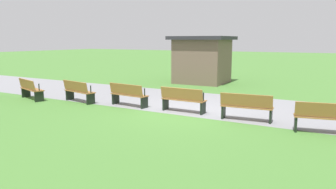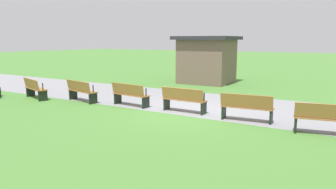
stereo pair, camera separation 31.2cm
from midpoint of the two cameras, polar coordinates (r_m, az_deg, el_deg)
ground_plane at (r=11.52m, az=2.02°, el=-3.10°), size 120.00×120.00×0.00m
path_paving at (r=13.14m, az=5.72°, el=-1.53°), size 37.36×4.75×0.01m
bench_2 at (r=15.07m, az=-23.79°, el=0.92°), size 1.68×0.93×0.89m
bench_3 at (r=13.74m, az=-16.27°, el=0.59°), size 1.68×0.78×0.89m
bench_4 at (r=12.49m, az=-7.79°, el=0.01°), size 1.65×0.63×0.89m
bench_5 at (r=11.36m, az=1.88°, el=-0.87°), size 1.61×0.47×0.89m
bench_6 at (r=10.41m, az=12.91°, el=-2.09°), size 1.65×0.63×0.89m
bench_7 at (r=9.68m, az=25.38°, el=-3.67°), size 1.68×0.78×0.89m
kiosk at (r=19.31m, az=5.65°, el=6.27°), size 3.41×3.23×2.75m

